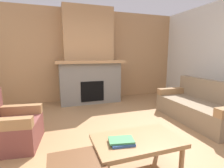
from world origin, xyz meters
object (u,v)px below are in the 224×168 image
at_px(couch, 200,107).
at_px(armchair, 9,128).
at_px(coffee_table, 137,143).
at_px(fireplace, 89,62).

bearing_deg(couch, armchair, 178.07).
xyz_separation_m(armchair, coffee_table, (1.56, -1.17, 0.08)).
bearing_deg(armchair, fireplace, 51.74).
height_order(fireplace, armchair, fireplace).
height_order(fireplace, coffee_table, fireplace).
xyz_separation_m(couch, coffee_table, (-2.02, -1.05, 0.09)).
bearing_deg(fireplace, coffee_table, -92.11).
height_order(armchair, coffee_table, armchair).
distance_m(couch, armchair, 3.58).
distance_m(fireplace, couch, 3.07).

